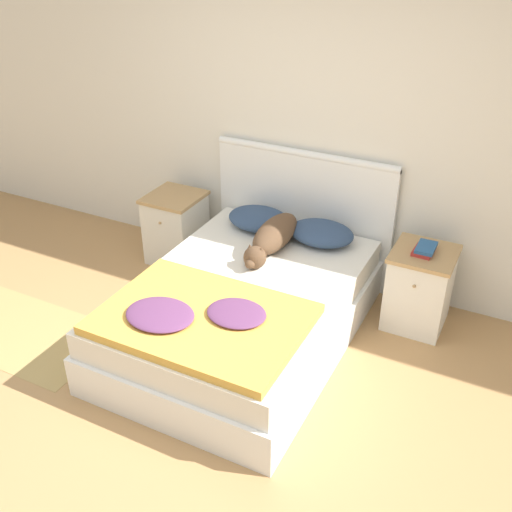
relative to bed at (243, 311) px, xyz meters
name	(u,v)px	position (x,y,z in m)	size (l,w,h in m)	color
ground_plane	(156,433)	(-0.03, -1.03, -0.23)	(16.00, 16.00, 0.00)	tan
wall_back	(306,121)	(-0.03, 1.10, 1.04)	(9.00, 0.06, 2.55)	silver
bed	(243,311)	(0.00, 0.00, 0.00)	(1.41, 2.02, 0.48)	white
headboard	(303,212)	(0.00, 1.03, 0.32)	(1.49, 0.06, 1.07)	white
nightstand_left	(176,227)	(-1.04, 0.75, 0.07)	(0.44, 0.46, 0.60)	silver
nightstand_right	(419,288)	(1.04, 0.75, 0.07)	(0.44, 0.46, 0.60)	silver
pillow_left	(259,219)	(-0.26, 0.77, 0.32)	(0.50, 0.38, 0.15)	navy
pillow_right	(321,233)	(0.26, 0.77, 0.32)	(0.50, 0.38, 0.15)	navy
quilt	(201,318)	(-0.01, -0.52, 0.28)	(1.24, 0.89, 0.10)	gold
dog	(273,236)	(-0.02, 0.51, 0.34)	(0.23, 0.83, 0.22)	brown
book_stack	(425,249)	(1.04, 0.74, 0.39)	(0.14, 0.20, 0.05)	#AD2D28
rug	(24,333)	(-1.44, -0.67, -0.23)	(1.28, 0.74, 0.00)	tan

